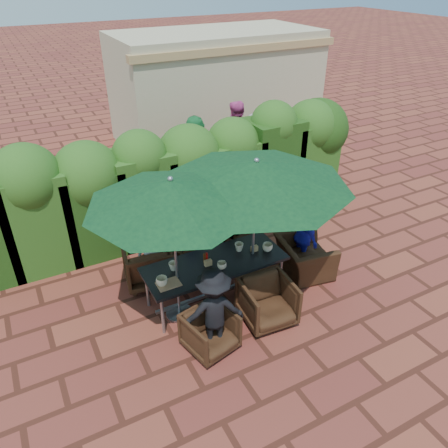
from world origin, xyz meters
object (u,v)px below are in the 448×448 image
chair_far_left (148,262)px  chair_near_right (268,300)px  chair_far_mid (189,253)px  chair_far_right (234,241)px  chair_end_right (305,252)px  dining_table (215,266)px  umbrella_left (171,193)px  umbrella_right (256,173)px  chair_near_left (210,330)px

chair_far_left → chair_near_right: size_ratio=1.04×
chair_far_mid → chair_far_right: chair_far_mid is taller
chair_far_mid → chair_end_right: size_ratio=0.77×
dining_table → chair_far_left: (-0.83, 0.98, -0.26)m
umbrella_left → dining_table: bearing=6.0°
umbrella_left → umbrella_right: 1.36m
umbrella_left → chair_near_right: bearing=-33.0°
umbrella_right → chair_far_right: 2.11m
umbrella_right → chair_near_left: bearing=-144.4°
dining_table → chair_far_left: 1.31m
dining_table → umbrella_left: size_ratio=0.94×
chair_near_left → chair_near_right: chair_near_right is taller
chair_near_right → dining_table: bearing=125.2°
chair_near_left → chair_end_right: (2.34, 0.87, 0.08)m
chair_end_right → chair_near_right: bearing=130.4°
umbrella_left → chair_far_right: 2.61m
dining_table → chair_end_right: chair_end_right is taller
chair_near_left → chair_near_right: (1.06, 0.12, 0.05)m
umbrella_right → chair_far_mid: (-0.72, 1.01, -1.84)m
chair_far_mid → chair_end_right: bearing=141.7°
umbrella_right → chair_end_right: bearing=-0.9°
dining_table → chair_far_mid: chair_far_mid is taller
dining_table → chair_far_right: bearing=46.9°
chair_near_right → umbrella_left: bearing=151.8°
chair_far_right → chair_near_right: chair_near_right is taller
chair_far_left → chair_near_left: (0.27, -1.93, -0.07)m
chair_far_left → chair_near_left: bearing=107.6°
chair_near_left → umbrella_left: bearing=84.9°
chair_far_mid → chair_near_right: (0.55, -1.77, 0.02)m
umbrella_right → chair_end_right: umbrella_right is taller
umbrella_right → chair_end_right: (1.10, -0.02, -1.78)m
umbrella_right → chair_near_right: (-0.18, -0.77, -1.82)m
umbrella_left → chair_near_left: size_ratio=3.58×
umbrella_left → chair_far_left: bearing=97.8°
chair_near_right → chair_far_mid: bearing=112.0°
chair_far_left → chair_far_right: chair_far_left is taller
chair_end_right → dining_table: bearing=97.0°
chair_far_left → chair_far_right: 1.70m
umbrella_right → chair_far_left: bearing=145.1°
umbrella_left → chair_near_left: bearing=-82.0°
chair_near_left → umbrella_right: bearing=22.5°
chair_far_right → chair_end_right: chair_end_right is taller
umbrella_left → chair_end_right: 3.04m
chair_end_right → chair_far_right: bearing=52.0°
umbrella_right → chair_near_left: 2.41m
dining_table → umbrella_right: size_ratio=0.79×
chair_far_mid → chair_far_right: 0.92m
chair_far_right → chair_near_left: 2.36m
dining_table → chair_near_left: 1.16m
umbrella_left → chair_near_left: umbrella_left is taller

